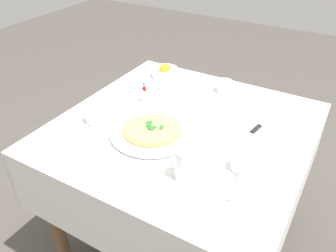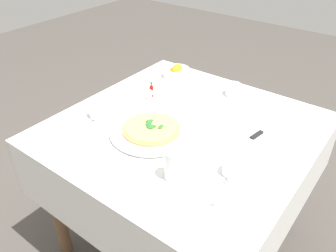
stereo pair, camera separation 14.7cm
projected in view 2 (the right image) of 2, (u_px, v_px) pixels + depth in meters
name	position (u px, v px, depth m)	size (l,w,h in m)	color
ground_plane	(181.00, 236.00, 1.91)	(8.00, 8.00, 0.00)	#4C4742
dining_table	(183.00, 151.00, 1.57)	(1.07, 1.07, 0.73)	white
pizza_plate	(151.00, 131.00, 1.45)	(0.36, 0.36, 0.02)	white
pizza	(151.00, 128.00, 1.45)	(0.25, 0.25, 0.02)	#DBAD60
coffee_cup_far_left	(233.00, 169.00, 1.22)	(0.13, 0.13, 0.06)	white
coffee_cup_near_left	(98.00, 112.00, 1.55)	(0.13, 0.13, 0.07)	white
coffee_cup_far_right	(233.00, 91.00, 1.72)	(0.13, 0.13, 0.07)	white
water_glass_left_edge	(173.00, 166.00, 1.20)	(0.06, 0.06, 0.12)	white
napkin_folded	(249.00, 143.00, 1.38)	(0.25, 0.19, 0.02)	white
dinner_knife	(249.00, 140.00, 1.38)	(0.20, 0.05, 0.01)	silver
citrus_bowl	(176.00, 72.00, 1.91)	(0.15, 0.15, 0.07)	white
hot_sauce_bottle	(151.00, 91.00, 1.71)	(0.02, 0.02, 0.08)	#B7140F
salt_shaker	(149.00, 95.00, 1.69)	(0.03, 0.03, 0.06)	white
pepper_shaker	(153.00, 90.00, 1.74)	(0.03, 0.03, 0.06)	white
menu_card	(229.00, 200.00, 1.09)	(0.06, 0.07, 0.06)	white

